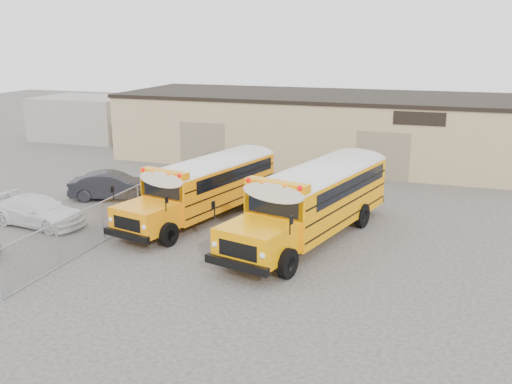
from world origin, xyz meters
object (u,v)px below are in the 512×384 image
(car_dark, at_px, (113,186))
(car_white, at_px, (38,211))
(school_bus_right, at_px, (373,167))
(school_bus_left, at_px, (271,161))
(tarp_bundle, at_px, (230,236))

(car_dark, bearing_deg, car_white, 150.91)
(car_dark, bearing_deg, school_bus_right, -92.33)
(school_bus_left, xyz_separation_m, school_bus_right, (5.88, -0.54, 0.17))
(school_bus_right, height_order, car_white, school_bus_right)
(tarp_bundle, bearing_deg, school_bus_left, 98.13)
(car_white, height_order, car_dark, car_dark)
(school_bus_right, height_order, car_dark, school_bus_right)
(school_bus_right, distance_m, car_dark, 14.06)
(school_bus_left, bearing_deg, car_dark, -147.98)
(car_white, bearing_deg, school_bus_left, -33.71)
(tarp_bundle, relative_size, car_white, 0.28)
(school_bus_right, relative_size, tarp_bundle, 8.47)
(school_bus_left, relative_size, school_bus_right, 0.91)
(car_white, bearing_deg, tarp_bundle, -85.29)
(school_bus_left, xyz_separation_m, car_dark, (-7.51, -4.69, -0.96))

